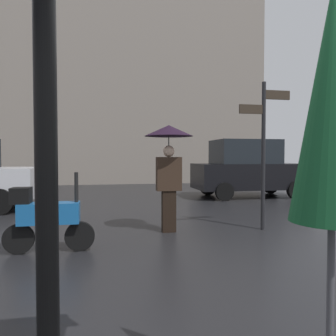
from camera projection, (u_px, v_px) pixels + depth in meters
name	position (u px, v px, depth m)	size (l,w,h in m)	color
folded_patio_umbrella_far	(334.00, 112.00, 1.64)	(0.46, 0.46, 2.42)	black
pedestrian_with_umbrella	(169.00, 151.00, 6.39)	(0.95, 0.95, 2.09)	black
parked_scooter	(46.00, 217.00, 5.03)	(1.36, 0.32, 1.23)	black
parked_car_right	(248.00, 169.00, 12.00)	(4.03, 1.96, 2.08)	black
street_signpost	(264.00, 140.00, 6.59)	(1.08, 0.08, 2.97)	black
building_block	(106.00, 46.00, 18.47)	(17.80, 2.86, 15.45)	gray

